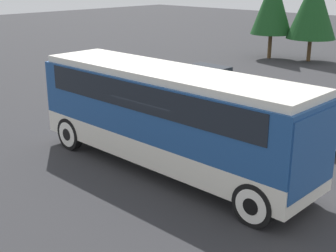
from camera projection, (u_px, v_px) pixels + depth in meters
ground_plane at (168, 169)px, 15.22m from camera, size 120.00×120.00×0.00m
tour_bus at (170, 111)px, 14.54m from camera, size 9.93×2.51×3.29m
parked_car_mid at (208, 81)px, 24.44m from camera, size 4.15×1.84×1.47m
tree_left at (273, 4)px, 34.00m from camera, size 3.02×3.02×6.18m
tree_center at (313, 6)px, 32.82m from camera, size 3.47×3.47×6.13m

